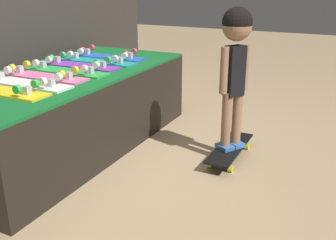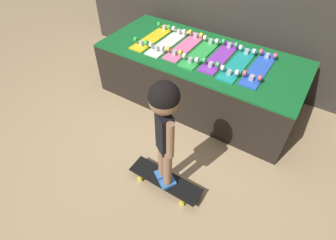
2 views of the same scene
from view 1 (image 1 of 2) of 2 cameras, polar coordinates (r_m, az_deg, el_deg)
The scene contains 11 objects.
ground_plane at distance 3.02m, azimuth -4.51°, elevation -5.81°, with size 16.00×16.00×0.00m, color tan.
display_rack at distance 3.25m, azimuth -14.26°, elevation 1.42°, with size 2.23×1.00×0.62m.
skateboard_yellow_on_rack at distance 2.73m, azimuth -23.18°, elevation 4.11°, with size 0.18×0.70×0.09m.
skateboard_white_on_rack at distance 2.87m, azimuth -20.03°, elevation 5.20°, with size 0.18×0.70×0.09m.
skateboard_pink_on_rack at distance 3.03m, azimuth -17.59°, elevation 6.22°, with size 0.18×0.70×0.09m.
skateboard_green_on_rack at distance 3.16m, azimuth -14.57°, elevation 7.05°, with size 0.18×0.70×0.09m.
skateboard_purple_on_rack at distance 3.34m, azimuth -12.71°, elevation 7.87°, with size 0.18×0.70×0.09m.
skateboard_teal_on_rack at distance 3.48m, azimuth -10.21°, elevation 8.54°, with size 0.18×0.70×0.09m.
skateboard_blue_on_rack at distance 3.67m, azimuth -8.68°, elevation 9.20°, with size 0.18×0.70×0.09m.
skateboard_on_floor at distance 3.05m, azimuth 8.96°, elevation -4.21°, with size 0.67×0.19×0.09m.
child at distance 2.84m, azimuth 9.78°, elevation 9.65°, with size 0.24×0.21×1.04m.
Camera 1 is at (-2.33, -1.41, 1.31)m, focal length 42.00 mm.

